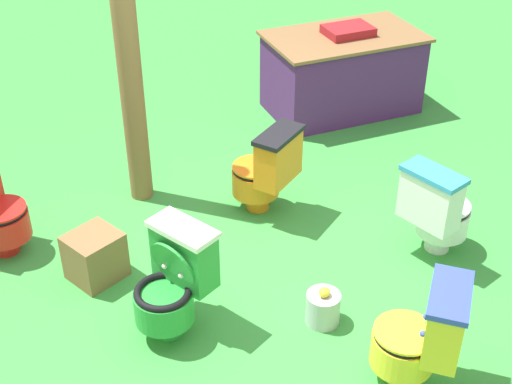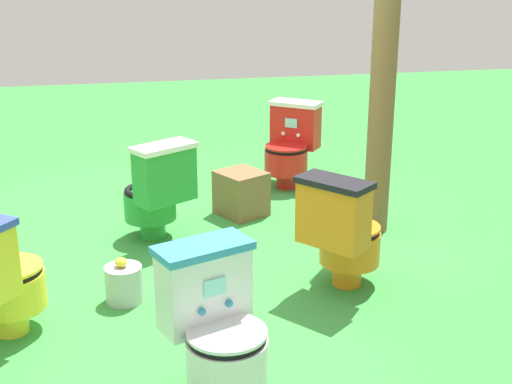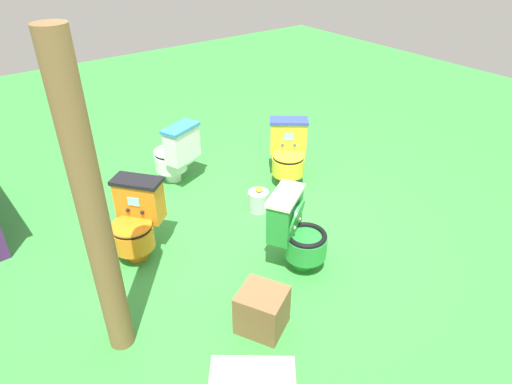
# 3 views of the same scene
# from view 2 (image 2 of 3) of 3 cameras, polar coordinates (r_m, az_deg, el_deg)

# --- Properties ---
(ground) EXTENTS (14.00, 14.00, 0.00)m
(ground) POSITION_cam_2_polar(r_m,az_deg,el_deg) (4.64, -5.54, -6.35)
(ground) COLOR green
(toilet_green) EXTENTS (0.63, 0.60, 0.73)m
(toilet_green) POSITION_cam_2_polar(r_m,az_deg,el_deg) (5.02, -7.94, 0.12)
(toilet_green) COLOR green
(toilet_green) RESTS_ON ground
(toilet_red) EXTENTS (0.64, 0.62, 0.73)m
(toilet_red) POSITION_cam_2_polar(r_m,az_deg,el_deg) (6.18, 2.76, 3.83)
(toilet_red) COLOR red
(toilet_red) RESTS_ON ground
(toilet_white) EXTENTS (0.60, 0.55, 0.73)m
(toilet_white) POSITION_cam_2_polar(r_m,az_deg,el_deg) (3.26, -3.17, -10.56)
(toilet_white) COLOR white
(toilet_white) RESTS_ON ground
(toilet_orange) EXTENTS (0.62, 0.64, 0.73)m
(toilet_orange) POSITION_cam_2_polar(r_m,az_deg,el_deg) (4.29, 6.94, -3.17)
(toilet_orange) COLOR orange
(toilet_orange) RESTS_ON ground
(wooden_post) EXTENTS (0.18, 0.18, 2.25)m
(wooden_post) POSITION_cam_2_polar(r_m,az_deg,el_deg) (5.06, 10.14, 8.98)
(wooden_post) COLOR brown
(wooden_post) RESTS_ON ground
(small_crate) EXTENTS (0.45, 0.44, 0.35)m
(small_crate) POSITION_cam_2_polar(r_m,az_deg,el_deg) (5.53, -1.19, -0.10)
(small_crate) COLOR brown
(small_crate) RESTS_ON ground
(lemon_bucket) EXTENTS (0.22, 0.22, 0.28)m
(lemon_bucket) POSITION_cam_2_polar(r_m,az_deg,el_deg) (4.28, -10.53, -7.15)
(lemon_bucket) COLOR #B7B7BF
(lemon_bucket) RESTS_ON ground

